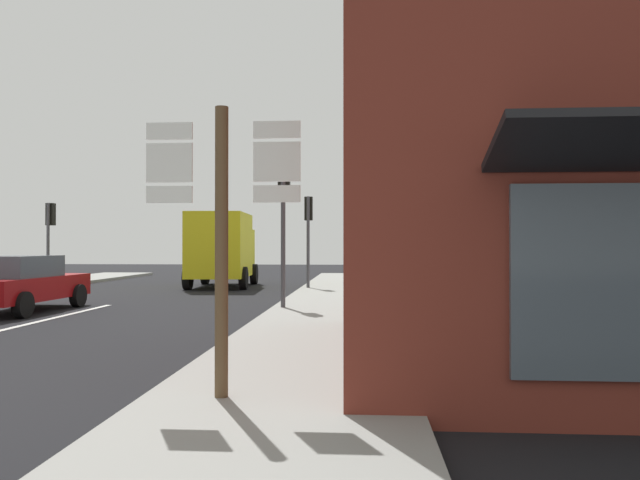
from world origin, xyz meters
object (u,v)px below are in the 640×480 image
(route_sign_post, at_px, (222,229))
(traffic_light_near_right, at_px, (284,205))
(traffic_light_far_right, at_px, (308,221))
(sedan_far, at_px, (19,283))
(delivery_truck, at_px, (222,248))
(traffic_light_far_left, at_px, (50,225))

(route_sign_post, xyz_separation_m, traffic_light_near_right, (-0.55, 9.44, 0.89))
(route_sign_post, height_order, traffic_light_far_right, traffic_light_far_right)
(route_sign_post, height_order, traffic_light_near_right, traffic_light_near_right)
(route_sign_post, relative_size, traffic_light_far_right, 0.89)
(traffic_light_far_right, xyz_separation_m, traffic_light_near_right, (0.00, -7.37, 0.14))
(sedan_far, height_order, delivery_truck, delivery_truck)
(sedan_far, bearing_deg, traffic_light_far_left, 113.45)
(sedan_far, height_order, traffic_light_far_left, traffic_light_far_left)
(traffic_light_near_right, bearing_deg, route_sign_post, -86.64)
(sedan_far, relative_size, traffic_light_near_right, 1.12)
(route_sign_post, xyz_separation_m, traffic_light_far_right, (-0.55, 16.80, 0.76))
(delivery_truck, xyz_separation_m, traffic_light_far_right, (3.79, -1.94, 1.01))
(delivery_truck, distance_m, route_sign_post, 19.24)
(traffic_light_far_left, bearing_deg, route_sign_post, -57.54)
(sedan_far, height_order, route_sign_post, route_sign_post)
(traffic_light_far_right, bearing_deg, traffic_light_far_left, 176.22)
(traffic_light_far_left, bearing_deg, sedan_far, -66.55)
(route_sign_post, bearing_deg, traffic_light_far_right, 91.89)
(delivery_truck, bearing_deg, sedan_far, -107.37)
(traffic_light_near_right, bearing_deg, sedan_far, -175.73)
(traffic_light_far_left, bearing_deg, delivery_truck, 10.32)
(route_sign_post, bearing_deg, traffic_light_near_right, 93.36)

